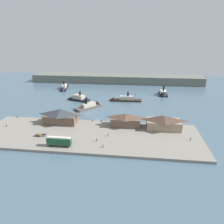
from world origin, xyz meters
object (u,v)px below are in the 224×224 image
object	(u,v)px
pedestrian_near_east_shed	(97,139)
ferry_approaching_east	(122,99)
mooring_post_west	(93,121)
horse_cart	(40,135)
ferry_shed_west_terminal	(61,116)
ferry_shed_central_terminal	(164,122)
mooring_post_center_west	(18,117)
ferry_departing_north	(91,106)
ferry_shed_customs_shed	(126,120)
ferry_moored_west	(64,88)
street_tram	(59,141)
mooring_post_east	(101,121)
pedestrian_standing_center	(103,146)
pedestrian_near_cart	(108,135)
ferry_moored_east	(81,99)
ferry_near_quay	(163,94)
pedestrian_walking_east	(7,125)
pedestrian_by_tram	(191,139)

from	to	relation	value
pedestrian_near_east_shed	ferry_approaching_east	xyz separation A→B (m)	(6.79, 69.36, -0.67)
mooring_post_west	horse_cart	bearing A→B (deg)	-134.20
ferry_approaching_east	ferry_shed_west_terminal	bearing A→B (deg)	-121.32
horse_cart	ferry_approaching_east	size ratio (longest dim) A/B	0.23
ferry_shed_central_terminal	ferry_approaching_east	size ratio (longest dim) A/B	0.71
mooring_post_center_west	ferry_departing_north	size ratio (longest dim) A/B	0.05
ferry_shed_customs_shed	ferry_departing_north	bearing A→B (deg)	129.56
ferry_moored_west	ferry_shed_central_terminal	bearing A→B (deg)	-44.60
pedestrian_near_east_shed	mooring_post_center_west	distance (m)	58.05
street_tram	horse_cart	bearing A→B (deg)	147.36
mooring_post_east	ferry_approaching_east	xyz separation A→B (m)	(8.57, 45.71, -0.37)
mooring_post_east	ferry_approaching_east	size ratio (longest dim) A/B	0.04
ferry_shed_customs_shed	mooring_post_west	size ratio (longest dim) A/B	17.79
ferry_departing_north	ferry_shed_central_terminal	bearing A→B (deg)	-35.32
ferry_shed_west_terminal	mooring_post_west	size ratio (longest dim) A/B	20.39
pedestrian_near_east_shed	pedestrian_standing_center	xyz separation A→B (m)	(3.93, -5.54, -0.03)
ferry_shed_central_terminal	ferry_moored_west	xyz separation A→B (m)	(-83.09, 81.94, -3.58)
mooring_post_center_west	pedestrian_near_cart	bearing A→B (deg)	-17.46
horse_cart	pedestrian_standing_center	bearing A→B (deg)	-11.98
ferry_moored_west	street_tram	bearing A→B (deg)	-71.68
ferry_shed_central_terminal	ferry_moored_east	bearing A→B (deg)	139.88
mooring_post_center_west	mooring_post_west	distance (m)	46.14
mooring_post_east	ferry_moored_east	xyz separation A→B (m)	(-23.29, 42.78, -0.23)
pedestrian_near_cart	ferry_near_quay	bearing A→B (deg)	67.11
horse_cart	ferry_approaching_east	bearing A→B (deg)	62.90
mooring_post_center_west	mooring_post_east	xyz separation A→B (m)	(51.19, -0.11, 0.00)
pedestrian_walking_east	ferry_near_quay	xyz separation A→B (m)	(91.39, 78.86, -0.68)
horse_cart	pedestrian_walking_east	world-z (taller)	horse_cart
mooring_post_center_west	ferry_shed_west_terminal	bearing A→B (deg)	-9.64
horse_cart	ferry_near_quay	xyz separation A→B (m)	(67.92, 87.95, -0.82)
mooring_post_east	ferry_moored_west	distance (m)	90.73
ferry_approaching_east	ferry_departing_north	distance (m)	27.68
pedestrian_near_east_shed	pedestrian_standing_center	bearing A→B (deg)	-54.68
horse_cart	ferry_approaching_east	distance (m)	76.51
pedestrian_near_east_shed	pedestrian_standing_center	distance (m)	6.79
ferry_shed_central_terminal	pedestrian_walking_east	distance (m)	84.25
ferry_shed_west_terminal	ferry_approaching_east	distance (m)	59.29
ferry_shed_central_terminal	pedestrian_standing_center	size ratio (longest dim) A/B	11.26
pedestrian_walking_east	ferry_moored_west	xyz separation A→B (m)	(0.76, 89.66, -0.69)
ferry_shed_customs_shed	ferry_moored_west	bearing A→B (deg)	128.01
ferry_moored_west	pedestrian_near_cart	bearing A→B (deg)	-59.60
ferry_near_quay	ferry_shed_west_terminal	bearing A→B (deg)	-132.20
ferry_shed_customs_shed	mooring_post_east	xyz separation A→B (m)	(-14.07, 4.33, -3.14)
ferry_departing_north	pedestrian_near_cart	bearing A→B (deg)	-68.06
pedestrian_near_cart	ferry_moored_west	size ratio (longest dim) A/B	0.07
ferry_shed_customs_shed	street_tram	bearing A→B (deg)	-136.56
ferry_shed_west_terminal	horse_cart	size ratio (longest dim) A/B	3.22
mooring_post_center_west	mooring_post_west	world-z (taller)	same
pedestrian_by_tram	pedestrian_standing_center	bearing A→B (deg)	-163.59
pedestrian_near_east_shed	mooring_post_west	distance (m)	24.07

